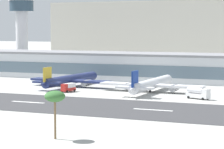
{
  "coord_description": "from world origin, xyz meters",
  "views": [
    {
      "loc": [
        89.63,
        -146.81,
        23.78
      ],
      "look_at": [
        12.37,
        38.75,
        6.33
      ],
      "focal_mm": 84.99,
      "sensor_mm": 36.0,
      "label": 1
    }
  ],
  "objects": [
    {
      "name": "service_box_truck_1",
      "position": [
        -1.64,
        29.6,
        1.79
      ],
      "size": [
        3.9,
        6.41,
        3.25
      ],
      "rotation": [
        0.0,
        0.0,
        4.45
      ],
      "color": "#B2231E",
      "rests_on": "ground_plane"
    },
    {
      "name": "service_fuel_truck_0",
      "position": [
        48.18,
        28.51,
        2.03
      ],
      "size": [
        8.85,
        5.66,
        3.95
      ],
      "rotation": [
        0.0,
        0.0,
        5.89
      ],
      "color": "white",
      "rests_on": "ground_plane"
    },
    {
      "name": "airliner_gold_tail_gate_0",
      "position": [
        -9.31,
        44.99,
        2.9
      ],
      "size": [
        35.43,
        43.63,
        9.1
      ],
      "rotation": [
        0.0,
        0.0,
        1.51
      ],
      "color": "navy",
      "rests_on": "ground_plane"
    },
    {
      "name": "runway_centreline_dash_5",
      "position": [
        41.72,
        -0.57,
        0.09
      ],
      "size": [
        12.0,
        1.2,
        0.01
      ],
      "primitive_type": "cube",
      "color": "white",
      "rests_on": "runway_strip"
    },
    {
      "name": "runway_strip",
      "position": [
        0.0,
        -0.57,
        0.04
      ],
      "size": [
        800.0,
        35.31,
        0.08
      ],
      "primitive_type": "cube",
      "color": "#38383A",
      "rests_on": "ground_plane"
    },
    {
      "name": "control_tower",
      "position": [
        -74.19,
        112.87,
        26.25
      ],
      "size": [
        14.74,
        14.74,
        40.8
      ],
      "color": "silver",
      "rests_on": "ground_plane"
    },
    {
      "name": "ground_plane",
      "position": [
        0.0,
        0.0,
        0.0
      ],
      "size": [
        1400.0,
        1400.0,
        0.0
      ],
      "primitive_type": "plane",
      "color": "#A8A8A3"
    },
    {
      "name": "airliner_navy_tail_gate_1",
      "position": [
        27.31,
        40.21,
        2.95
      ],
      "size": [
        40.05,
        44.49,
        9.28
      ],
      "rotation": [
        0.0,
        0.0,
        1.56
      ],
      "color": "white",
      "rests_on": "ground_plane"
    },
    {
      "name": "runway_centreline_dash_4",
      "position": [
        -0.73,
        -0.57,
        0.09
      ],
      "size": [
        12.0,
        1.2,
        0.01
      ],
      "primitive_type": "cube",
      "color": "white",
      "rests_on": "runway_strip"
    },
    {
      "name": "distant_hotel_block",
      "position": [
        -26.81,
        181.69,
        20.53
      ],
      "size": [
        117.81,
        29.55,
        41.07
      ],
      "primitive_type": "cube",
      "color": "beige",
      "rests_on": "ground_plane"
    },
    {
      "name": "terminal_building",
      "position": [
        9.57,
        84.74,
        6.27
      ],
      "size": [
        177.7,
        26.08,
        12.53
      ],
      "color": "silver",
      "rests_on": "ground_plane"
    },
    {
      "name": "palm_tree_0",
      "position": [
        34.97,
        -47.44,
        9.1
      ],
      "size": [
        4.47,
        4.47,
        10.51
      ],
      "color": "brown",
      "rests_on": "ground_plane"
    }
  ]
}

